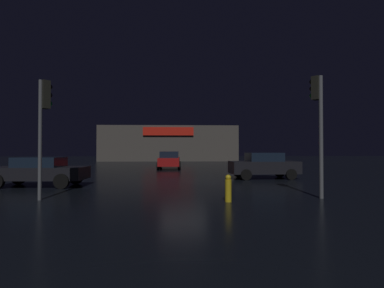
% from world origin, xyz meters
% --- Properties ---
extents(ground_plane, '(120.00, 120.00, 0.00)m').
position_xyz_m(ground_plane, '(0.00, 0.00, 0.00)').
color(ground_plane, black).
extents(store_building, '(20.44, 6.31, 5.24)m').
position_xyz_m(store_building, '(-1.73, 30.12, 2.62)').
color(store_building, '#4C4742').
rests_on(store_building, ground).
extents(traffic_signal_main, '(0.41, 0.43, 4.44)m').
position_xyz_m(traffic_signal_main, '(4.80, -6.00, 3.12)').
color(traffic_signal_main, '#595B60').
rests_on(traffic_signal_main, ground).
extents(traffic_signal_opposite, '(0.41, 0.43, 4.21)m').
position_xyz_m(traffic_signal_opposite, '(-5.04, -5.90, 3.09)').
color(traffic_signal_opposite, '#595B60').
rests_on(traffic_signal_opposite, ground).
extents(car_near, '(4.41, 2.11, 1.39)m').
position_xyz_m(car_near, '(-6.93, -2.00, 0.74)').
color(car_near, black).
rests_on(car_near, ground).
extents(car_far, '(2.08, 4.53, 1.57)m').
position_xyz_m(car_far, '(-1.09, 10.78, 0.80)').
color(car_far, '#A51414').
rests_on(car_far, ground).
extents(car_crossing, '(4.11, 2.12, 1.56)m').
position_xyz_m(car_crossing, '(4.87, 1.33, 0.80)').
color(car_crossing, black).
rests_on(car_crossing, ground).
extents(fire_hydrant, '(0.22, 0.22, 0.91)m').
position_xyz_m(fire_hydrant, '(1.39, -6.64, 0.45)').
color(fire_hydrant, gold).
rests_on(fire_hydrant, ground).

